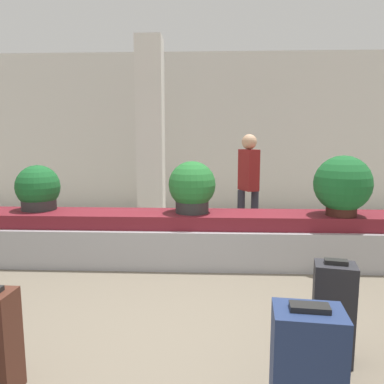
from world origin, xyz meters
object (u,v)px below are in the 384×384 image
suitcase_0 (333,312)px  potted_plant_1 (38,189)px  potted_plant_2 (343,186)px  traveler_0 (248,179)px  pillar (151,132)px  suitcase_6 (307,367)px  potted_plant_0 (192,188)px

suitcase_0 → potted_plant_1: (-2.97, 2.10, 0.53)m
suitcase_0 → potted_plant_2: bearing=82.3°
potted_plant_2 → traveler_0: size_ratio=0.45×
pillar → suitcase_6: size_ratio=4.79×
potted_plant_1 → suitcase_0: bearing=-35.2°
suitcase_0 → potted_plant_1: bearing=156.9°
potted_plant_0 → traveler_0: bearing=52.8°
pillar → traveler_0: 2.07m
pillar → potted_plant_1: 2.44m
pillar → suitcase_0: size_ratio=4.46×
suitcase_0 → potted_plant_0: 2.33m
suitcase_6 → potted_plant_2: potted_plant_2 is taller
potted_plant_1 → potted_plant_0: bearing=-2.8°
potted_plant_1 → traveler_0: traveler_0 is taller
potted_plant_0 → traveler_0: size_ratio=0.40×
potted_plant_2 → traveler_0: bearing=130.2°
suitcase_6 → potted_plant_0: bearing=111.6°
suitcase_0 → pillar: bearing=126.4°
suitcase_0 → suitcase_6: (-0.32, -0.58, -0.02)m
suitcase_6 → potted_plant_1: size_ratio=1.20×
potted_plant_2 → traveler_0: traveler_0 is taller
suitcase_0 → potted_plant_1: size_ratio=1.28×
traveler_0 → suitcase_6: bearing=154.4°
pillar → suitcase_0: pillar is taller
suitcase_0 → suitcase_6: bearing=-107.0°
suitcase_0 → potted_plant_0: bearing=129.7°
suitcase_0 → suitcase_6: suitcase_0 is taller
potted_plant_0 → suitcase_0: bearing=-62.5°
potted_plant_1 → potted_plant_2: bearing=-3.2°
potted_plant_0 → potted_plant_2: potted_plant_2 is taller
suitcase_0 → traveler_0: 3.09m
pillar → potted_plant_1: (-1.11, -2.05, -0.72)m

